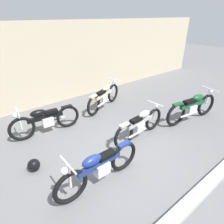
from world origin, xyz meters
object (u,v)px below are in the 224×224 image
Objects in this scene: motorcycle_silver at (140,124)px; motorcycle_green at (193,107)px; motorcycle_cream at (104,96)px; motorcycle_black at (45,120)px; helmet at (34,165)px; motorcycle_blue at (99,167)px.

motorcycle_silver is 0.90× the size of motorcycle_green.
motorcycle_cream is at bearing 75.87° from motorcycle_silver.
motorcycle_green reaches higher than motorcycle_silver.
helmet is at bearing 63.62° from motorcycle_black.
motorcycle_silver is 2.27m from motorcycle_cream.
helmet is at bearing 164.06° from motorcycle_silver.
motorcycle_cream is 3.11m from motorcycle_green.
motorcycle_silver is at bearing 178.73° from motorcycle_green.
motorcycle_green is at bearing -14.38° from motorcycle_silver.
motorcycle_cream reaches higher than motorcycle_blue.
motorcycle_black is at bearing 57.71° from helmet.
helmet is 0.14× the size of motorcycle_cream.
helmet is 2.93m from motorcycle_silver.
motorcycle_silver is at bearing -11.50° from helmet.
motorcycle_green is at bearing -10.84° from helmet.
motorcycle_cream is (0.38, 2.23, 0.02)m from motorcycle_silver.
motorcycle_blue is at bearing 98.57° from motorcycle_black.
motorcycle_blue is at bearing -166.80° from motorcycle_green.
motorcycle_black is 2.44m from motorcycle_cream.
motorcycle_black is (-2.03, 1.89, 0.01)m from motorcycle_silver.
motorcycle_black is 2.58m from motorcycle_blue.
motorcycle_cream reaches higher than motorcycle_silver.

